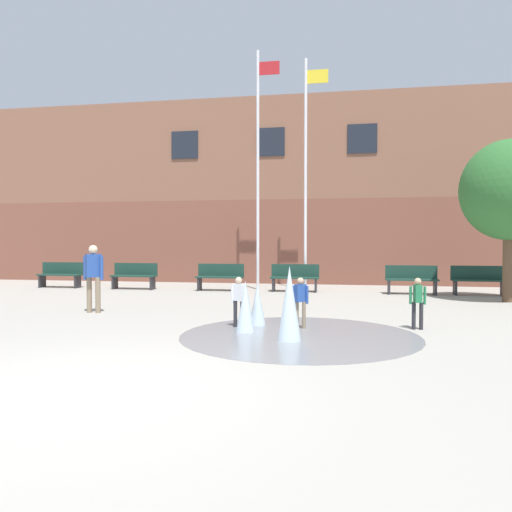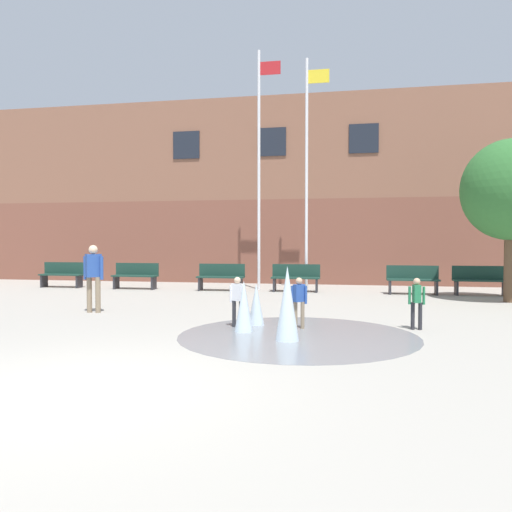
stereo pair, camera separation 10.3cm
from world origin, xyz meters
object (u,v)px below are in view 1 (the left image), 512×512
Objects in this scene: park_bench_far_right at (478,280)px; flagpole_left at (259,164)px; child_running at (300,299)px; child_in_fountain at (239,298)px; park_bench_under_right_flagpole at (295,277)px; teen_by_trashcan at (93,273)px; park_bench_far_left at (61,274)px; park_bench_near_trashcan at (412,279)px; flagpole_right at (306,168)px; child_with_pink_shirt at (418,299)px; park_bench_under_left_flagpole at (134,275)px; street_tree_near_building at (509,190)px; park_bench_center at (220,277)px.

park_bench_far_right is 8.06m from flagpole_left.
child_in_fountain is (-1.20, -0.06, 0.00)m from child_running.
park_bench_under_right_flagpole is at bearing -122.68° from child_running.
child_running is 5.14m from teen_by_trashcan.
child_running is (9.30, -6.90, 0.10)m from park_bench_far_left.
flagpole_right is at bearing 168.64° from park_bench_near_trashcan.
child_running is 8.30m from flagpole_right.
park_bench_under_right_flagpole is 7.00m from child_in_fountain.
flagpole_left is 1.05× the size of flagpole_right.
park_bench_near_trashcan is 5.05m from flagpole_right.
park_bench_under_right_flagpole is 0.20× the size of flagpole_right.
park_bench_far_left is 13.27m from child_with_pink_shirt.
park_bench_far_left is 1.00× the size of park_bench_under_right_flagpole.
park_bench_under_left_flagpole is at bearing -133.58° from child_with_pink_shirt.
child_running and child_with_pink_shirt have the same top height.
park_bench_under_left_flagpole is at bearing -85.98° from child_running.
street_tree_near_building reaches higher than park_bench_near_trashcan.
flagpole_left is (-7.05, 0.56, 3.88)m from park_bench_far_right.
flagpole_left is at bearing 29.12° from park_bench_center.
park_bench_near_trashcan is 1.00× the size of park_bench_far_right.
child_in_fountain is (-4.11, -6.85, 0.10)m from park_bench_near_trashcan.
park_bench_near_trashcan is at bearing 84.47° from child_in_fountain.
flagpole_right is (8.82, 0.57, 3.69)m from park_bench_far_left.
child_with_pink_shirt reaches higher than park_bench_center.
park_bench_under_right_flagpole is at bearing -121.94° from flagpole_right.
street_tree_near_building is at bearing -15.95° from park_bench_under_right_flagpole.
child_with_pink_shirt is 3.43m from child_in_fountain.
park_bench_far_right is at bearing 0.80° from park_bench_center.
park_bench_far_left is 0.20× the size of flagpole_right.
park_bench_center is at bearing -176.84° from park_bench_under_right_flagpole.
park_bench_near_trashcan is (12.21, -0.11, 0.00)m from park_bench_far_left.
teen_by_trashcan is 0.20× the size of flagpole_right.
park_bench_under_right_flagpole is at bearing 1.30° from park_bench_under_left_flagpole.
park_bench_far_left is 1.01× the size of teen_by_trashcan.
street_tree_near_building is (10.24, 3.94, 2.14)m from teen_by_trashcan.
park_bench_under_left_flagpole and park_bench_under_right_flagpole have the same top height.
child_running is at bearing 121.21° from teen_by_trashcan.
park_bench_under_left_flagpole and park_bench_far_right have the same top height.
child_in_fountain is 0.62× the size of teen_by_trashcan.
park_bench_far_left is at bearing 173.34° from street_tree_near_building.
park_bench_far_left is 2.88m from park_bench_under_left_flagpole.
flagpole_right reaches higher than park_bench_far_right.
child_running is (-4.92, -6.91, 0.10)m from park_bench_far_right.
child_in_fountain is at bearing -131.32° from park_bench_far_right.
park_bench_far_left is 1.62× the size of child_in_fountain.
child_with_pink_shirt reaches higher than park_bench_near_trashcan.
flagpole_left is (-1.31, 0.54, 3.88)m from park_bench_under_right_flagpole.
flagpole_right is (2.86, 0.68, 3.69)m from park_bench_center.
park_bench_far_right is 3.13m from street_tree_near_building.
park_bench_far_left is at bearing -97.20° from teen_by_trashcan.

